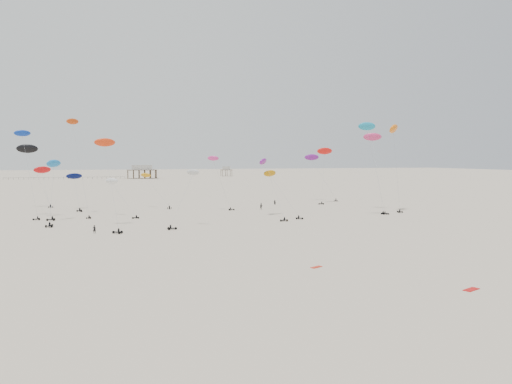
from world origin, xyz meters
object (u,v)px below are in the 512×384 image
object	(u,v)px
pavilion_main	(142,173)
spectator_0	(94,233)
rig_9	(273,184)
rig_4	(270,172)
pavilion_small	(226,172)
rig_0	(76,184)

from	to	relation	value
pavilion_main	spectator_0	bearing A→B (deg)	-95.39
spectator_0	rig_9	bearing A→B (deg)	-148.23
pavilion_main	rig_4	distance (m)	251.77
rig_4	rig_9	world-z (taller)	rig_4
pavilion_small	rig_9	xyz separation A→B (m)	(-52.49, -281.75, 4.78)
rig_9	rig_4	bearing A→B (deg)	27.58
rig_0	rig_4	distance (m)	58.18
pavilion_small	rig_4	world-z (taller)	rig_4
rig_9	pavilion_main	bearing A→B (deg)	-15.91
pavilion_small	rig_4	bearing A→B (deg)	-100.72
pavilion_main	spectator_0	xyz separation A→B (m)	(-25.45, -269.59, -4.22)
rig_0	spectator_0	xyz separation A→B (m)	(6.47, -50.02, -7.38)
rig_0	rig_9	bearing A→B (deg)	118.07
rig_0	rig_4	world-z (taller)	rig_4
rig_4	spectator_0	xyz separation A→B (m)	(-42.25, -18.48, -11.39)
pavilion_small	rig_0	xyz separation A→B (m)	(-101.92, -249.56, 3.89)
rig_9	spectator_0	xyz separation A→B (m)	(-42.95, -17.83, -8.27)
pavilion_small	spectator_0	world-z (taller)	pavilion_small
spectator_0	rig_0	bearing A→B (deg)	-73.40
pavilion_small	pavilion_main	bearing A→B (deg)	-156.80
pavilion_main	rig_9	xyz separation A→B (m)	(17.51, -251.75, 4.04)
rig_4	rig_0	bearing A→B (deg)	-76.42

